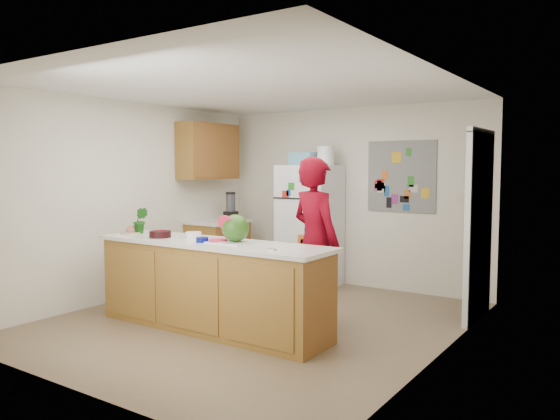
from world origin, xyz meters
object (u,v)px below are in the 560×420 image
Objects in this scene: refrigerator at (310,226)px; watermelon at (235,228)px; person at (315,242)px; cherry_bowl at (160,234)px.

refrigerator is 6.20× the size of watermelon.
person is 1.67m from cherry_bowl.
cherry_bowl is at bearing -172.99° from watermelon.
cherry_bowl is (-1.47, -0.79, 0.06)m from person.
watermelon is at bearing 7.01° from cherry_bowl.
refrigerator is 7.36× the size of cherry_bowl.
person is at bearing 28.19° from cherry_bowl.
watermelon is (-0.53, -0.67, 0.18)m from person.
person is 6.50× the size of watermelon.
refrigerator is at bearing 103.13° from watermelon.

